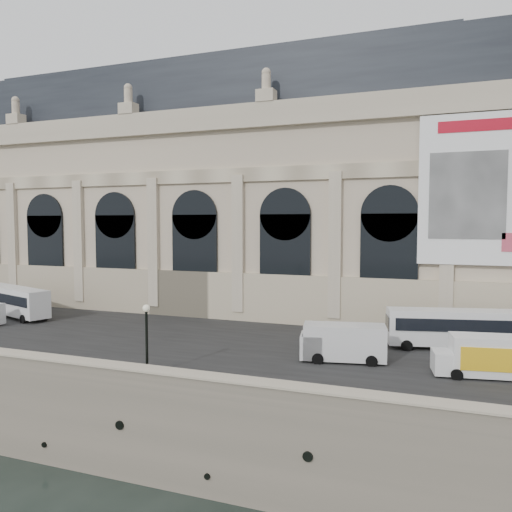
{
  "coord_description": "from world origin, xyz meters",
  "views": [
    {
      "loc": [
        20.41,
        -25.39,
        16.14
      ],
      "look_at": [
        2.89,
        22.0,
        12.78
      ],
      "focal_mm": 35.0,
      "sensor_mm": 36.0,
      "label": 1
    }
  ],
  "objects_px": {
    "bus_left": "(15,301)",
    "van_c": "(339,343)",
    "lamp_right": "(147,340)",
    "bus_right": "(457,327)",
    "box_truck": "(490,357)"
  },
  "relations": [
    {
      "from": "bus_left",
      "to": "van_c",
      "type": "height_order",
      "value": "bus_left"
    },
    {
      "from": "bus_left",
      "to": "lamp_right",
      "type": "xyz_separation_m",
      "value": [
        24.65,
        -12.75,
        0.56
      ]
    },
    {
      "from": "bus_right",
      "to": "van_c",
      "type": "bearing_deg",
      "value": -140.95
    },
    {
      "from": "bus_right",
      "to": "bus_left",
      "type": "bearing_deg",
      "value": -177.74
    },
    {
      "from": "bus_left",
      "to": "van_c",
      "type": "xyz_separation_m",
      "value": [
        35.94,
        -4.9,
        -0.42
      ]
    },
    {
      "from": "box_truck",
      "to": "lamp_right",
      "type": "height_order",
      "value": "lamp_right"
    },
    {
      "from": "box_truck",
      "to": "lamp_right",
      "type": "relative_size",
      "value": 1.49
    },
    {
      "from": "lamp_right",
      "to": "box_truck",
      "type": "bearing_deg",
      "value": 19.19
    },
    {
      "from": "bus_left",
      "to": "box_truck",
      "type": "relative_size",
      "value": 1.57
    },
    {
      "from": "box_truck",
      "to": "lamp_right",
      "type": "bearing_deg",
      "value": -160.81
    },
    {
      "from": "box_truck",
      "to": "bus_left",
      "type": "bearing_deg",
      "value": 173.4
    },
    {
      "from": "bus_right",
      "to": "lamp_right",
      "type": "height_order",
      "value": "lamp_right"
    },
    {
      "from": "van_c",
      "to": "bus_left",
      "type": "bearing_deg",
      "value": 172.24
    },
    {
      "from": "bus_left",
      "to": "bus_right",
      "type": "bearing_deg",
      "value": 2.26
    },
    {
      "from": "van_c",
      "to": "lamp_right",
      "type": "distance_m",
      "value": 13.79
    }
  ]
}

